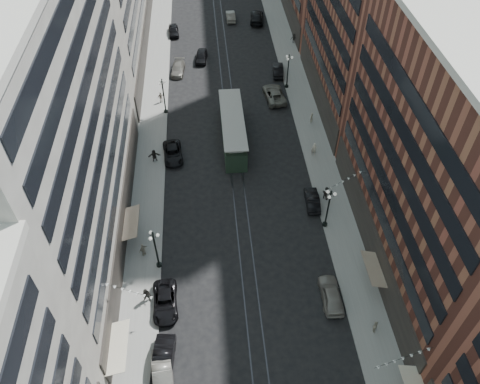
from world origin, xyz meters
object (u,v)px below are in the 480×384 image
object	(u,v)px
car_4	(331,294)
car_9	(174,31)
car_12	(257,17)
pedestrian_extra_0	(143,250)
car_2	(165,302)
streetcar	(233,130)
car_14	(231,16)
pedestrian_7	(326,193)
pedestrian_8	(312,118)
pedestrian_4	(375,327)
pedestrian_2	(147,296)
pedestrian_5	(154,155)
car_8	(178,69)
car_13	(201,56)
lamppost_se_mid	(288,70)
car_extra_2	(278,70)
car_10	(312,200)
car_7	(173,153)
pedestrian_extra_2	(314,149)
pedestrian_9	(294,38)
car_extra_1	(163,362)
car_11	(274,94)
car_1	(163,376)
pedestrian_6	(161,97)
lamppost_sw_mid	(164,95)
lamppost_se_far	(328,207)
lamppost_sw_far	(156,248)

from	to	relation	value
car_4	car_9	size ratio (longest dim) A/B	1.09
car_12	pedestrian_extra_0	size ratio (longest dim) A/B	3.43
car_2	car_4	world-z (taller)	car_4
streetcar	car_2	distance (m)	26.21
car_14	pedestrian_extra_0	distance (m)	55.53
pedestrian_7	pedestrian_8	bearing A→B (deg)	-51.37
pedestrian_4	pedestrian_8	xyz separation A→B (m)	(0.21, 31.93, 0.05)
pedestrian_2	pedestrian_5	bearing A→B (deg)	103.92
car_8	car_14	bearing A→B (deg)	67.53
car_2	car_8	xyz separation A→B (m)	(0.90, 42.57, -0.00)
pedestrian_7	pedestrian_4	bearing A→B (deg)	136.21
car_13	car_14	world-z (taller)	car_13
lamppost_se_mid	car_extra_2	xyz separation A→B (m)	(-0.80, 3.99, -2.34)
car_10	car_extra_2	xyz separation A→B (m)	(0.00, 28.53, 0.05)
car_2	car_9	world-z (taller)	car_9
car_7	pedestrian_extra_2	distance (m)	18.29
pedestrian_2	car_14	xyz separation A→B (m)	(12.34, 59.65, -0.33)
car_9	pedestrian_9	bearing A→B (deg)	-17.24
lamppost_se_mid	car_7	size ratio (longest dim) A/B	1.09
pedestrian_7	car_extra_1	xyz separation A→B (m)	(-18.50, -18.95, -0.22)
pedestrian_extra_2	car_extra_1	bearing A→B (deg)	-100.55
car_11	car_extra_2	bearing A→B (deg)	-108.46
lamppost_se_mid	car_extra_1	xyz separation A→B (m)	(-17.60, -42.77, -2.28)
car_4	car_extra_2	size ratio (longest dim) A/B	1.04
car_1	pedestrian_6	world-z (taller)	pedestrian_6
lamppost_sw_mid	car_11	distance (m)	16.39
lamppost_se_far	car_13	distance (m)	39.42
car_9	pedestrian_extra_2	size ratio (longest dim) A/B	2.36
pedestrian_5	lamppost_se_mid	bearing A→B (deg)	29.64
lamppost_sw_far	streetcar	distance (m)	22.12
lamppost_sw_far	pedestrian_extra_0	xyz separation A→B (m)	(-1.61, 1.54, -2.07)
pedestrian_5	car_extra_1	size ratio (longest dim) A/B	0.34
car_11	car_10	bearing A→B (deg)	88.26
car_11	pedestrian_8	distance (m)	7.75
car_7	pedestrian_extra_0	bearing A→B (deg)	-105.96
lamppost_sw_far	car_8	xyz separation A→B (m)	(1.70, 37.83, -2.40)
car_1	pedestrian_9	world-z (taller)	pedestrian_9
pedestrian_extra_2	lamppost_sw_mid	bearing A→B (deg)	174.75
lamppost_se_far	car_12	xyz separation A→B (m)	(-2.17, 50.50, -2.23)
car_4	pedestrian_7	size ratio (longest dim) A/B	2.68
car_12	car_14	distance (m)	4.94
car_10	car_1	bearing A→B (deg)	52.26
pedestrian_2	car_8	bearing A→B (deg)	99.78
lamppost_se_mid	streetcar	world-z (taller)	lamppost_se_mid
lamppost_se_far	car_7	world-z (taller)	lamppost_se_far
car_extra_1	pedestrian_4	bearing A→B (deg)	10.49
car_4	pedestrian_extra_0	xyz separation A→B (m)	(-18.58, 6.89, 0.21)
car_10	pedestrian_extra_0	xyz separation A→B (m)	(-19.21, -5.91, 0.33)
car_13	car_14	size ratio (longest dim) A/B	0.98
car_10	pedestrian_5	world-z (taller)	pedestrian_5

